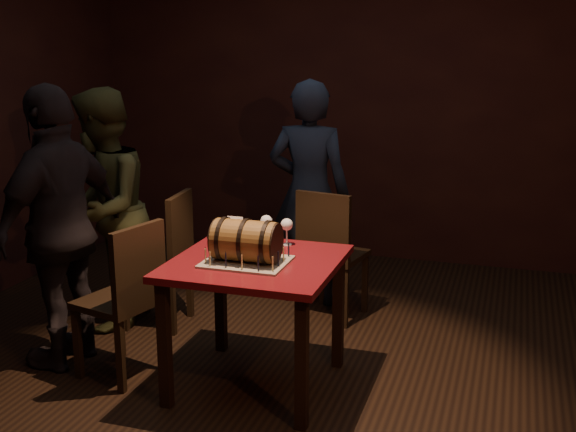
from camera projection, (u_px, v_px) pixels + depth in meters
The scene contains 16 objects.
room_shell at pixel (274, 138), 3.97m from camera, with size 5.04×5.04×2.80m.
pub_table at pixel (256, 279), 3.99m from camera, with size 0.90×0.90×0.75m.
cake_board at pixel (246, 262), 3.91m from camera, with size 0.45×0.35×0.01m, color gray.
barrel_cake at pixel (246, 241), 3.88m from camera, with size 0.41×0.24×0.24m.
birthday_candles at pixel (246, 254), 3.90m from camera, with size 0.40×0.30×0.09m.
wine_glass_left at pixel (229, 225), 4.24m from camera, with size 0.07×0.07×0.16m.
wine_glass_mid at pixel (266, 222), 4.30m from camera, with size 0.07×0.07×0.16m.
wine_glass_right at pixel (287, 226), 4.22m from camera, with size 0.07×0.07×0.16m.
pint_of_ale at pixel (244, 237), 4.16m from camera, with size 0.07×0.07×0.15m.
menu_card at pixel (233, 229), 4.35m from camera, with size 0.10×0.05×0.13m, color white, non-canonical shape.
chair_back at pixel (329, 248), 4.99m from camera, with size 0.47×0.47×0.93m.
chair_left_rear at pixel (167, 252), 4.89m from camera, with size 0.44×0.44×0.93m.
chair_left_front at pixel (127, 293), 4.11m from camera, with size 0.49×0.49×0.93m.
person_back at pixel (309, 193), 5.28m from camera, with size 0.60×0.40×1.66m, color #182031.
person_left_rear at pixel (102, 210), 4.85m from camera, with size 0.79×0.62×1.62m, color #393B1D.
person_left_front at pixel (61, 228), 4.26m from camera, with size 0.99×0.41×1.69m, color black.
Camera 1 is at (1.28, -3.75, 1.94)m, focal length 45.00 mm.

